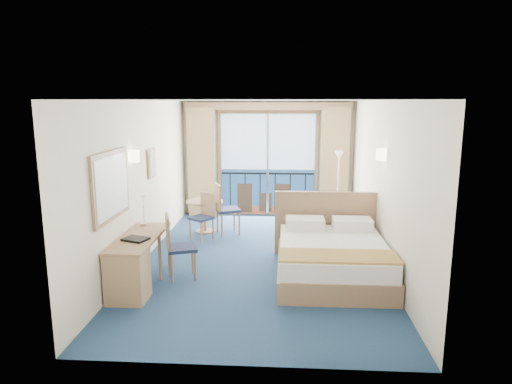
{
  "coord_description": "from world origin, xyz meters",
  "views": [
    {
      "loc": [
        0.39,
        -7.5,
        2.68
      ],
      "look_at": [
        -0.09,
        0.2,
        1.15
      ],
      "focal_mm": 32.0,
      "sensor_mm": 36.0,
      "label": 1
    }
  ],
  "objects_px": {
    "desk_chair": "(176,243)",
    "table_chair_a": "(224,206)",
    "table_chair_b": "(204,213)",
    "bed": "(332,256)",
    "armchair": "(342,213)",
    "desk": "(130,269)",
    "nightstand": "(357,232)",
    "floor_lamp": "(339,169)",
    "round_table": "(205,208)"
  },
  "relations": [
    {
      "from": "nightstand",
      "to": "table_chair_b",
      "type": "xyz_separation_m",
      "value": [
        -2.94,
        0.27,
        0.24
      ]
    },
    {
      "from": "table_chair_a",
      "to": "table_chair_b",
      "type": "distance_m",
      "value": 0.5
    },
    {
      "from": "desk",
      "to": "table_chair_a",
      "type": "bearing_deg",
      "value": 74.29
    },
    {
      "from": "bed",
      "to": "nightstand",
      "type": "height_order",
      "value": "bed"
    },
    {
      "from": "desk_chair",
      "to": "round_table",
      "type": "distance_m",
      "value": 2.58
    },
    {
      "from": "bed",
      "to": "desk",
      "type": "xyz_separation_m",
      "value": [
        -2.86,
        -0.97,
        0.09
      ]
    },
    {
      "from": "armchair",
      "to": "desk",
      "type": "bearing_deg",
      "value": 18.22
    },
    {
      "from": "armchair",
      "to": "table_chair_a",
      "type": "height_order",
      "value": "table_chair_a"
    },
    {
      "from": "bed",
      "to": "round_table",
      "type": "relative_size",
      "value": 2.9
    },
    {
      "from": "nightstand",
      "to": "desk",
      "type": "xyz_separation_m",
      "value": [
        -3.49,
        -2.51,
        0.14
      ]
    },
    {
      "from": "floor_lamp",
      "to": "desk",
      "type": "height_order",
      "value": "floor_lamp"
    },
    {
      "from": "nightstand",
      "to": "armchair",
      "type": "distance_m",
      "value": 1.36
    },
    {
      "from": "floor_lamp",
      "to": "desk_chair",
      "type": "height_order",
      "value": "floor_lamp"
    },
    {
      "from": "bed",
      "to": "armchair",
      "type": "relative_size",
      "value": 3.13
    },
    {
      "from": "round_table",
      "to": "table_chair_a",
      "type": "bearing_deg",
      "value": -17.69
    },
    {
      "from": "bed",
      "to": "table_chair_a",
      "type": "relative_size",
      "value": 2.06
    },
    {
      "from": "armchair",
      "to": "floor_lamp",
      "type": "xyz_separation_m",
      "value": [
        -0.06,
        0.34,
        0.91
      ]
    },
    {
      "from": "round_table",
      "to": "armchair",
      "type": "bearing_deg",
      "value": 11.43
    },
    {
      "from": "bed",
      "to": "floor_lamp",
      "type": "bearing_deg",
      "value": 82.19
    },
    {
      "from": "floor_lamp",
      "to": "table_chair_a",
      "type": "relative_size",
      "value": 1.54
    },
    {
      "from": "nightstand",
      "to": "table_chair_b",
      "type": "height_order",
      "value": "table_chair_b"
    },
    {
      "from": "desk",
      "to": "table_chair_a",
      "type": "height_order",
      "value": "table_chair_a"
    },
    {
      "from": "nightstand",
      "to": "floor_lamp",
      "type": "distance_m",
      "value": 1.95
    },
    {
      "from": "desk_chair",
      "to": "table_chair_a",
      "type": "height_order",
      "value": "table_chair_a"
    },
    {
      "from": "desk_chair",
      "to": "round_table",
      "type": "bearing_deg",
      "value": -17.84
    },
    {
      "from": "bed",
      "to": "desk",
      "type": "bearing_deg",
      "value": -161.37
    },
    {
      "from": "table_chair_b",
      "to": "bed",
      "type": "bearing_deg",
      "value": -1.55
    },
    {
      "from": "desk",
      "to": "nightstand",
      "type": "bearing_deg",
      "value": 35.78
    },
    {
      "from": "bed",
      "to": "desk_chair",
      "type": "xyz_separation_m",
      "value": [
        -2.39,
        -0.26,
        0.25
      ]
    },
    {
      "from": "desk_chair",
      "to": "table_chair_a",
      "type": "relative_size",
      "value": 0.96
    },
    {
      "from": "bed",
      "to": "armchair",
      "type": "bearing_deg",
      "value": 80.17
    },
    {
      "from": "bed",
      "to": "table_chair_b",
      "type": "distance_m",
      "value": 2.95
    },
    {
      "from": "bed",
      "to": "desk_chair",
      "type": "relative_size",
      "value": 2.15
    },
    {
      "from": "desk",
      "to": "desk_chair",
      "type": "xyz_separation_m",
      "value": [
        0.48,
        0.7,
        0.15
      ]
    },
    {
      "from": "bed",
      "to": "round_table",
      "type": "xyz_separation_m",
      "value": [
        -2.39,
        2.31,
        0.19
      ]
    },
    {
      "from": "nightstand",
      "to": "desk_chair",
      "type": "relative_size",
      "value": 0.55
    },
    {
      "from": "desk",
      "to": "bed",
      "type": "bearing_deg",
      "value": 18.63
    },
    {
      "from": "desk",
      "to": "desk_chair",
      "type": "height_order",
      "value": "desk_chair"
    },
    {
      "from": "table_chair_a",
      "to": "nightstand",
      "type": "bearing_deg",
      "value": -126.11
    },
    {
      "from": "round_table",
      "to": "table_chair_b",
      "type": "height_order",
      "value": "table_chair_b"
    },
    {
      "from": "desk",
      "to": "armchair",
      "type": "bearing_deg",
      "value": 48.94
    },
    {
      "from": "table_chair_b",
      "to": "armchair",
      "type": "bearing_deg",
      "value": 57.5
    },
    {
      "from": "table_chair_a",
      "to": "bed",
      "type": "bearing_deg",
      "value": -160.18
    },
    {
      "from": "round_table",
      "to": "desk",
      "type": "bearing_deg",
      "value": -98.16
    },
    {
      "from": "nightstand",
      "to": "floor_lamp",
      "type": "height_order",
      "value": "floor_lamp"
    },
    {
      "from": "bed",
      "to": "desk_chair",
      "type": "distance_m",
      "value": 2.41
    },
    {
      "from": "desk_chair",
      "to": "round_table",
      "type": "height_order",
      "value": "desk_chair"
    },
    {
      "from": "floor_lamp",
      "to": "armchair",
      "type": "bearing_deg",
      "value": -80.41
    },
    {
      "from": "desk_chair",
      "to": "desk",
      "type": "bearing_deg",
      "value": 127.73
    },
    {
      "from": "nightstand",
      "to": "round_table",
      "type": "xyz_separation_m",
      "value": [
        -3.02,
        0.77,
        0.23
      ]
    }
  ]
}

